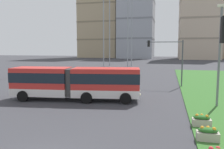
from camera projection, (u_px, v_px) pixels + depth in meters
The scene contains 10 objects.
articulated_bus at pixel (76, 82), 21.37m from camera, with size 12.03×4.14×3.00m.
car_silver_hatch at pixel (76, 80), 29.43m from camera, with size 4.54×2.33×1.58m.
flower_planter_1 at pixel (208, 134), 11.86m from camera, with size 1.10×0.56×0.74m.
flower_planter_2 at pixel (202, 120), 14.05m from camera, with size 1.10×0.56×0.74m.
traffic_light_far_right at pixel (170, 54), 28.73m from camera, with size 4.53×0.28×5.78m.
streetlight_median at pixel (220, 51), 18.49m from camera, with size 0.70×0.28×8.23m.
apartment_tower_west at pixel (100, 6), 119.47m from camera, with size 20.13×14.47×53.06m.
apartment_tower_westcentre at pixel (137, 21), 112.42m from camera, with size 16.49×20.15×35.82m.
apartment_tower_centre at pixel (200, 11), 101.96m from camera, with size 16.91×19.34×42.49m.
apartment_tower_eastcentre at pixel (217, 17), 109.99m from camera, with size 15.45×17.80×38.80m.
Camera 1 is at (5.37, -7.71, 4.80)m, focal length 37.06 mm.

